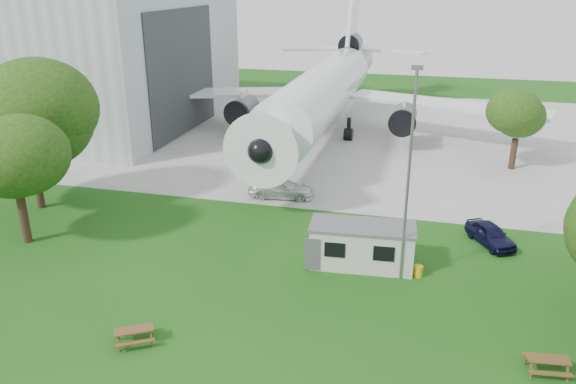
% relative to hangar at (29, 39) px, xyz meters
% --- Properties ---
extents(ground, '(160.00, 160.00, 0.00)m').
position_rel_hangar_xyz_m(ground, '(37.97, -36.00, -9.41)').
color(ground, '#266219').
extents(concrete_apron, '(120.00, 46.00, 0.03)m').
position_rel_hangar_xyz_m(concrete_apron, '(37.97, 2.00, -9.39)').
color(concrete_apron, '#B7B7B2').
rests_on(concrete_apron, ground).
extents(hangar, '(43.00, 31.00, 18.55)m').
position_rel_hangar_xyz_m(hangar, '(0.00, 0.00, 0.00)').
color(hangar, '#B2B7BC').
rests_on(hangar, ground).
extents(airliner, '(46.36, 47.73, 17.69)m').
position_rel_hangar_xyz_m(airliner, '(35.97, -0.14, -4.14)').
color(airliner, white).
rests_on(airliner, ground).
extents(site_cabin, '(6.84, 3.16, 2.62)m').
position_rel_hangar_xyz_m(site_cabin, '(43.77, -28.69, -8.09)').
color(site_cabin, beige).
rests_on(site_cabin, ground).
extents(picnic_west, '(2.31, 2.20, 0.76)m').
position_rel_hangar_xyz_m(picnic_west, '(34.40, -39.09, -9.41)').
color(picnic_west, brown).
rests_on(picnic_west, ground).
extents(picnic_east, '(1.96, 1.70, 0.76)m').
position_rel_hangar_xyz_m(picnic_east, '(52.89, -36.57, -9.41)').
color(picnic_east, brown).
rests_on(picnic_east, ground).
extents(lamp_mast, '(0.16, 0.16, 12.00)m').
position_rel_hangar_xyz_m(lamp_mast, '(46.17, -29.80, -3.41)').
color(lamp_mast, slate).
rests_on(lamp_mast, ground).
extents(tree_west_big, '(8.83, 8.83, 11.28)m').
position_rel_hangar_xyz_m(tree_west_big, '(19.19, -25.58, -2.55)').
color(tree_west_big, '#382619').
rests_on(tree_west_big, ground).
extents(tree_west_small, '(6.42, 6.42, 8.84)m').
position_rel_hangar_xyz_m(tree_west_small, '(22.17, -30.94, -3.80)').
color(tree_west_small, '#382619').
rests_on(tree_west_small, ground).
extents(tree_far_apron, '(5.69, 5.69, 7.71)m').
position_rel_hangar_xyz_m(tree_far_apron, '(54.56, -7.16, -4.56)').
color(tree_far_apron, '#382619').
rests_on(tree_far_apron, ground).
extents(car_ne_hatch, '(3.41, 4.31, 1.37)m').
position_rel_hangar_xyz_m(car_ne_hatch, '(51.47, -23.81, -8.72)').
color(car_ne_hatch, black).
rests_on(car_ne_hatch, ground).
extents(car_apron_van, '(5.38, 2.77, 1.49)m').
position_rel_hangar_xyz_m(car_apron_van, '(36.16, -19.09, -8.66)').
color(car_apron_van, white).
rests_on(car_apron_van, ground).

